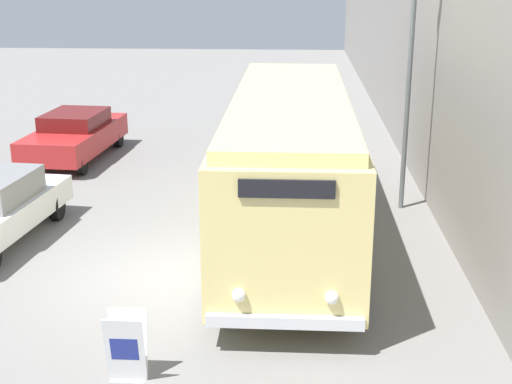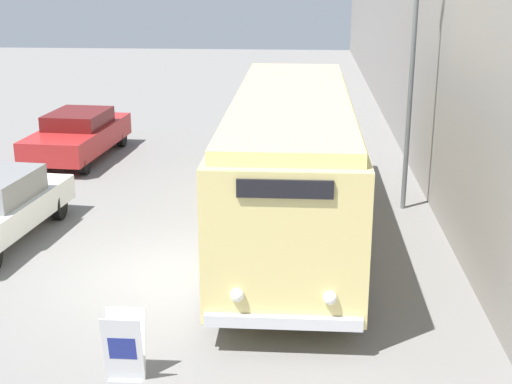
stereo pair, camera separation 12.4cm
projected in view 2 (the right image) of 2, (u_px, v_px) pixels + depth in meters
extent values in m
plane|color=slate|center=(158.00, 277.00, 14.11)|extent=(80.00, 80.00, 0.00)
cube|color=gray|center=(415.00, 47.00, 22.16)|extent=(0.30, 60.00, 6.91)
cylinder|color=black|center=(221.00, 287.00, 12.57)|extent=(0.28, 0.95, 0.95)
cylinder|color=black|center=(351.00, 291.00, 12.43)|extent=(0.28, 0.95, 0.95)
cylinder|color=black|center=(252.00, 170.00, 19.76)|extent=(0.28, 0.95, 0.95)
cylinder|color=black|center=(335.00, 171.00, 19.61)|extent=(0.28, 0.95, 0.95)
cube|color=#E5D17F|center=(291.00, 162.00, 15.71)|extent=(2.61, 10.35, 2.53)
cube|color=#F3DD87|center=(292.00, 100.00, 15.29)|extent=(2.40, 9.94, 0.24)
cube|color=silver|center=(283.00, 322.00, 11.08)|extent=(2.48, 0.12, 0.20)
sphere|color=white|center=(237.00, 295.00, 11.02)|extent=(0.22, 0.22, 0.22)
sphere|color=white|center=(330.00, 298.00, 10.93)|extent=(0.22, 0.22, 0.22)
cube|color=black|center=(285.00, 189.00, 10.46)|extent=(1.44, 0.06, 0.28)
cube|color=gray|center=(126.00, 378.00, 10.64)|extent=(0.53, 0.23, 0.01)
cube|color=white|center=(123.00, 350.00, 10.39)|extent=(0.59, 0.21, 1.09)
cube|color=white|center=(126.00, 343.00, 10.57)|extent=(0.59, 0.21, 1.09)
cube|color=navy|center=(122.00, 349.00, 10.36)|extent=(0.41, 0.07, 0.38)
cylinder|color=#595E60|center=(411.00, 83.00, 17.14)|extent=(0.12, 0.12, 6.38)
cylinder|color=black|center=(1.00, 202.00, 17.48)|extent=(0.22, 0.69, 0.69)
cylinder|color=black|center=(59.00, 205.00, 17.24)|extent=(0.22, 0.69, 0.69)
cylinder|color=black|center=(30.00, 161.00, 21.18)|extent=(0.22, 0.67, 0.67)
cylinder|color=black|center=(85.00, 163.00, 20.95)|extent=(0.22, 0.67, 0.67)
cylinder|color=black|center=(74.00, 135.00, 24.38)|extent=(0.22, 0.67, 0.67)
cylinder|color=black|center=(122.00, 137.00, 24.15)|extent=(0.22, 0.67, 0.67)
cube|color=#A52323|center=(78.00, 138.00, 22.56)|extent=(2.30, 4.93, 0.70)
cube|color=#5B1313|center=(78.00, 119.00, 22.50)|extent=(1.81, 2.28, 0.46)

